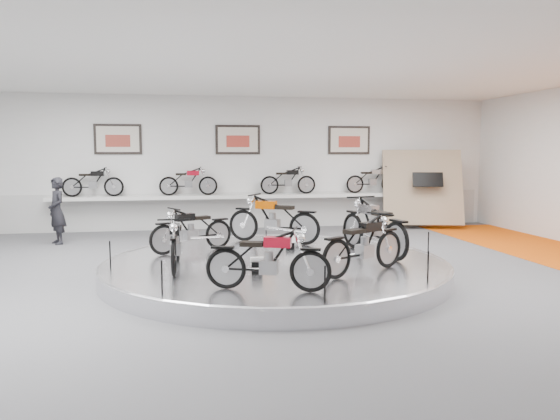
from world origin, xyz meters
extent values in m
plane|color=#515154|center=(0.00, 0.00, 0.00)|extent=(16.00, 16.00, 0.00)
plane|color=white|center=(0.00, 0.00, 4.00)|extent=(16.00, 16.00, 0.00)
plane|color=silver|center=(0.00, 7.00, 2.00)|extent=(16.00, 0.00, 16.00)
plane|color=silver|center=(0.00, -7.00, 2.00)|extent=(16.00, 0.00, 16.00)
cube|color=#BCBCBA|center=(0.00, 6.98, 0.55)|extent=(15.68, 0.04, 1.10)
cylinder|color=silver|center=(0.00, 0.30, 0.15)|extent=(6.40, 6.40, 0.30)
torus|color=#B2B2BA|center=(0.00, 0.30, 0.27)|extent=(6.40, 6.40, 0.10)
cube|color=silver|center=(0.00, 6.70, 1.00)|extent=(11.00, 0.55, 0.10)
cube|color=beige|center=(-3.50, 6.96, 2.70)|extent=(1.35, 0.06, 0.88)
cube|color=beige|center=(0.00, 6.96, 2.70)|extent=(1.35, 0.06, 0.88)
cube|color=beige|center=(3.50, 6.96, 2.70)|extent=(1.35, 0.06, 0.88)
cube|color=#937761|center=(5.60, 6.10, 1.25)|extent=(2.56, 1.52, 2.30)
imported|color=black|center=(-4.82, 4.87, 0.85)|extent=(0.66, 0.74, 1.69)
camera|label=1|loc=(-1.71, -9.60, 2.31)|focal=35.00mm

